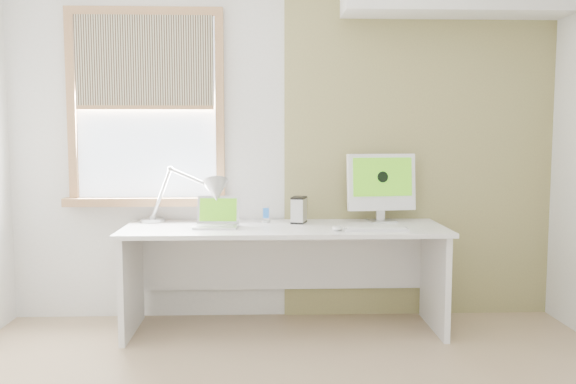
{
  "coord_description": "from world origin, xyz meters",
  "views": [
    {
      "loc": [
        -0.14,
        -2.72,
        1.37
      ],
      "look_at": [
        0.0,
        1.05,
        1.0
      ],
      "focal_mm": 37.82,
      "sensor_mm": 36.0,
      "label": 1
    }
  ],
  "objects_px": {
    "imac": "(381,184)",
    "external_drive": "(299,210)",
    "desk": "(284,253)",
    "desk_lamp": "(204,194)",
    "laptop": "(217,219)"
  },
  "relations": [
    {
      "from": "imac",
      "to": "external_drive",
      "type": "bearing_deg",
      "value": -174.94
    },
    {
      "from": "desk",
      "to": "external_drive",
      "type": "xyz_separation_m",
      "value": [
        0.11,
        0.1,
        0.29
      ]
    },
    {
      "from": "desk_lamp",
      "to": "external_drive",
      "type": "xyz_separation_m",
      "value": [
        0.67,
        0.04,
        -0.12
      ]
    },
    {
      "from": "laptop",
      "to": "external_drive",
      "type": "relative_size",
      "value": 1.64
    },
    {
      "from": "external_drive",
      "to": "desk_lamp",
      "type": "bearing_deg",
      "value": -176.56
    },
    {
      "from": "external_drive",
      "to": "imac",
      "type": "bearing_deg",
      "value": 5.06
    },
    {
      "from": "laptop",
      "to": "desk_lamp",
      "type": "bearing_deg",
      "value": 132.09
    },
    {
      "from": "desk",
      "to": "laptop",
      "type": "height_order",
      "value": "laptop"
    },
    {
      "from": "desk",
      "to": "laptop",
      "type": "bearing_deg",
      "value": -173.49
    },
    {
      "from": "desk_lamp",
      "to": "external_drive",
      "type": "relative_size",
      "value": 3.64
    },
    {
      "from": "desk_lamp",
      "to": "laptop",
      "type": "distance_m",
      "value": 0.22
    },
    {
      "from": "laptop",
      "to": "desk",
      "type": "bearing_deg",
      "value": 6.51
    },
    {
      "from": "desk",
      "to": "external_drive",
      "type": "relative_size",
      "value": 11.73
    },
    {
      "from": "laptop",
      "to": "imac",
      "type": "relative_size",
      "value": 0.61
    },
    {
      "from": "laptop",
      "to": "external_drive",
      "type": "distance_m",
      "value": 0.59
    }
  ]
}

